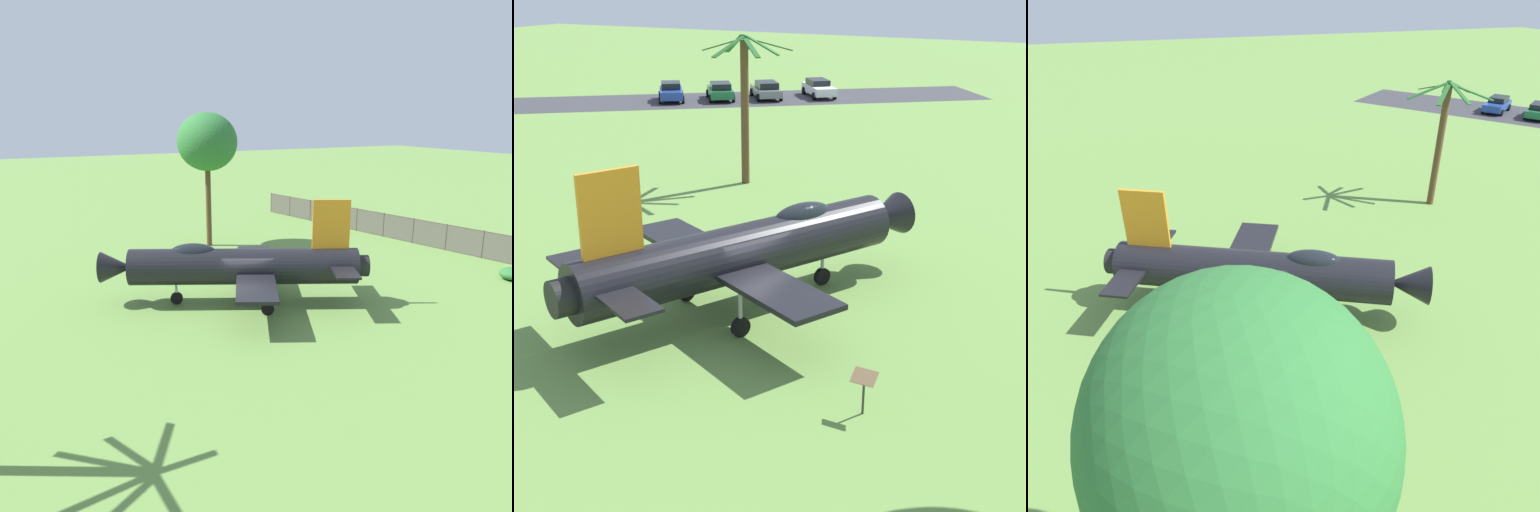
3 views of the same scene
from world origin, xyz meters
TOP-DOWN VIEW (x-y plane):
  - ground_plane at (0.00, 0.00)m, footprint 200.00×200.00m
  - display_jet at (0.17, 0.34)m, footprint 9.09×12.43m
  - shade_tree at (11.81, -3.04)m, footprint 4.47×4.08m
  - perimeter_fence at (3.04, -16.99)m, footprint 36.54×7.39m
  - info_plaque at (5.63, -3.87)m, footprint 0.60×0.40m

SIDE VIEW (x-z plane):
  - ground_plane at x=0.00m, z-range 0.00..0.00m
  - info_plaque at x=5.63m, z-range 0.28..1.43m
  - perimeter_fence at x=3.04m, z-range 0.05..1.89m
  - display_jet at x=0.17m, z-range -0.64..4.54m
  - shade_tree at x=11.81m, z-range 2.60..11.85m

